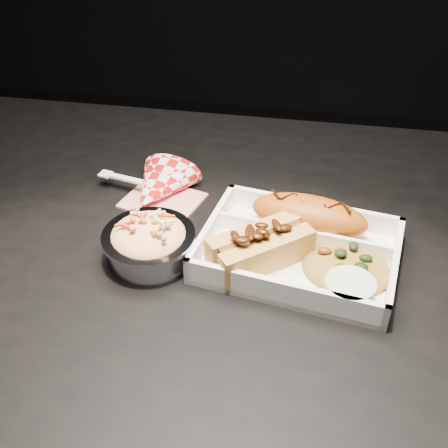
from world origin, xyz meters
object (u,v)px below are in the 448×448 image
(dining_table, at_px, (229,298))
(food_tray, at_px, (298,254))
(hotdog, at_px, (260,245))
(foil_coleslaw_cup, at_px, (149,241))
(fried_pastry, at_px, (309,215))
(napkin_fork, at_px, (157,188))

(dining_table, bearing_deg, food_tray, -2.39)
(hotdog, relative_size, foil_coleslaw_cup, 1.15)
(food_tray, height_order, foil_coleslaw_cup, foil_coleslaw_cup)
(food_tray, xyz_separation_m, foil_coleslaw_cup, (-0.19, -0.03, 0.02))
(food_tray, xyz_separation_m, fried_pastry, (0.01, 0.05, 0.02))
(fried_pastry, height_order, hotdog, hotdog)
(hotdog, bearing_deg, food_tray, -18.02)
(dining_table, bearing_deg, foil_coleslaw_cup, -159.98)
(dining_table, bearing_deg, hotdog, -27.74)
(hotdog, xyz_separation_m, napkin_fork, (-0.17, 0.13, -0.02))
(fried_pastry, bearing_deg, napkin_fork, 166.77)
(dining_table, bearing_deg, napkin_fork, 140.79)
(fried_pastry, relative_size, napkin_fork, 0.92)
(food_tray, height_order, napkin_fork, napkin_fork)
(napkin_fork, bearing_deg, fried_pastry, -1.40)
(fried_pastry, height_order, napkin_fork, napkin_fork)
(food_tray, height_order, fried_pastry, fried_pastry)
(fried_pastry, xyz_separation_m, foil_coleslaw_cup, (-0.20, -0.09, -0.00))
(foil_coleslaw_cup, bearing_deg, napkin_fork, 101.42)
(dining_table, height_order, food_tray, food_tray)
(hotdog, bearing_deg, fried_pastry, 12.45)
(dining_table, height_order, hotdog, hotdog)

